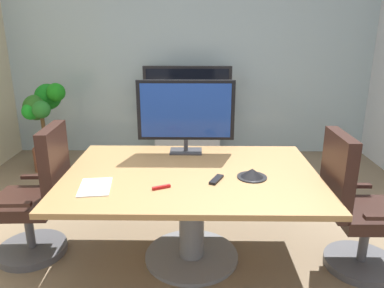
# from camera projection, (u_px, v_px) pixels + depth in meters

# --- Properties ---
(ground_plane) EXTENTS (6.66, 6.66, 0.00)m
(ground_plane) POSITION_uv_depth(u_px,v_px,m) (184.00, 261.00, 2.99)
(ground_plane) COLOR #7A664C
(wall_back_glass_partition) EXTENTS (5.26, 0.10, 2.93)m
(wall_back_glass_partition) POSITION_uv_depth(u_px,v_px,m) (190.00, 52.00, 5.24)
(wall_back_glass_partition) COLOR #9EB2B7
(wall_back_glass_partition) RESTS_ON ground
(conference_table) EXTENTS (1.92, 1.33, 0.75)m
(conference_table) POSITION_uv_depth(u_px,v_px,m) (192.00, 194.00, 2.86)
(conference_table) COLOR olive
(conference_table) RESTS_ON ground
(office_chair_left) EXTENTS (0.60, 0.58, 1.09)m
(office_chair_left) POSITION_uv_depth(u_px,v_px,m) (38.00, 203.00, 2.96)
(office_chair_left) COLOR #4C4C51
(office_chair_left) RESTS_ON ground
(office_chair_right) EXTENTS (0.60, 0.57, 1.09)m
(office_chair_right) POSITION_uv_depth(u_px,v_px,m) (355.00, 215.00, 2.78)
(office_chair_right) COLOR #4C4C51
(office_chair_right) RESTS_ON ground
(tv_monitor) EXTENTS (0.84, 0.18, 0.64)m
(tv_monitor) POSITION_uv_depth(u_px,v_px,m) (186.00, 112.00, 3.17)
(tv_monitor) COLOR #333338
(tv_monitor) RESTS_ON conference_table
(wall_display_unit) EXTENTS (1.20, 0.36, 1.31)m
(wall_display_unit) POSITION_uv_depth(u_px,v_px,m) (188.00, 128.00, 5.21)
(wall_display_unit) COLOR #B7BABC
(wall_display_unit) RESTS_ON ground
(potted_plant) EXTENTS (0.57, 0.60, 1.14)m
(potted_plant) POSITION_uv_depth(u_px,v_px,m) (44.00, 117.00, 4.75)
(potted_plant) COLOR brown
(potted_plant) RESTS_ON ground
(conference_phone) EXTENTS (0.22, 0.22, 0.07)m
(conference_phone) POSITION_uv_depth(u_px,v_px,m) (252.00, 174.00, 2.71)
(conference_phone) COLOR black
(conference_phone) RESTS_ON conference_table
(remote_control) EXTENTS (0.12, 0.18, 0.02)m
(remote_control) POSITION_uv_depth(u_px,v_px,m) (216.00, 179.00, 2.66)
(remote_control) COLOR black
(remote_control) RESTS_ON conference_table
(whiteboard_marker) EXTENTS (0.13, 0.07, 0.02)m
(whiteboard_marker) POSITION_uv_depth(u_px,v_px,m) (161.00, 187.00, 2.53)
(whiteboard_marker) COLOR red
(whiteboard_marker) RESTS_ON conference_table
(paper_notepad) EXTENTS (0.25, 0.33, 0.01)m
(paper_notepad) POSITION_uv_depth(u_px,v_px,m) (95.00, 187.00, 2.55)
(paper_notepad) COLOR white
(paper_notepad) RESTS_ON conference_table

